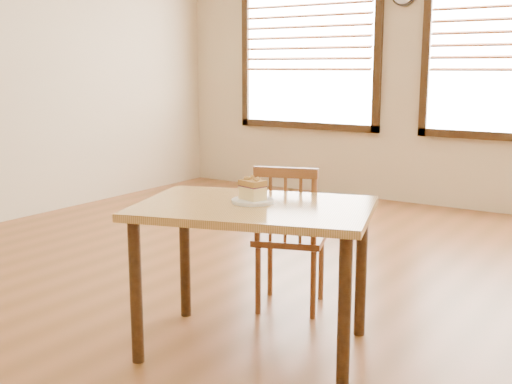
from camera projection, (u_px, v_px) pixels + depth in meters
ground at (249, 355)px, 3.20m from camera, size 8.00×8.00×0.00m
window_left at (308, 31)px, 7.13m from camera, size 1.76×0.10×1.96m
cafe_table_main at (254, 225)px, 3.17m from camera, size 1.32×1.07×0.75m
cafe_chair_main at (290, 236)px, 3.74m from camera, size 0.51×0.51×0.88m
plate at (253, 201)px, 3.19m from camera, size 0.21×0.21×0.02m
cake_slice at (253, 189)px, 3.18m from camera, size 0.14×0.12×0.11m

